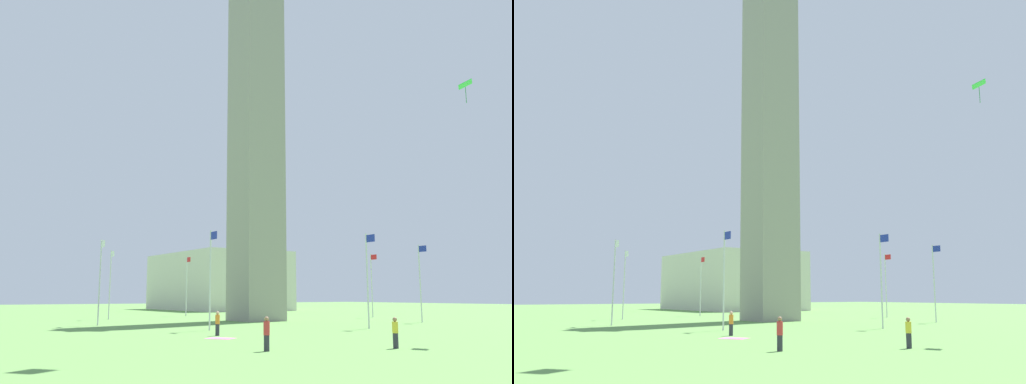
{
  "view_description": "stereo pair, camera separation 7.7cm",
  "coord_description": "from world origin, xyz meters",
  "views": [
    {
      "loc": [
        53.84,
        -34.66,
        2.81
      ],
      "look_at": [
        0.0,
        0.0,
        14.5
      ],
      "focal_mm": 39.71,
      "sensor_mm": 36.0,
      "label": 1
    },
    {
      "loc": [
        53.88,
        -34.6,
        2.81
      ],
      "look_at": [
        0.0,
        0.0,
        14.5
      ],
      "focal_mm": 39.71,
      "sensor_mm": 36.0,
      "label": 2
    }
  ],
  "objects": [
    {
      "name": "flagpole_sw",
      "position": [
        -12.46,
        -12.52,
        4.43
      ],
      "size": [
        1.12,
        0.14,
        8.08
      ],
      "color": "silver",
      "rests_on": "ground"
    },
    {
      "name": "flagpole_e",
      "position": [
        0.06,
        17.71,
        4.43
      ],
      "size": [
        1.12,
        0.14,
        8.08
      ],
      "color": "silver",
      "rests_on": "ground"
    },
    {
      "name": "flagpole_ne",
      "position": [
        12.58,
        12.52,
        4.43
      ],
      "size": [
        1.12,
        0.14,
        8.08
      ],
      "color": "silver",
      "rests_on": "ground"
    },
    {
      "name": "person_orange_shirt",
      "position": [
        18.09,
        -14.87,
        0.84
      ],
      "size": [
        0.32,
        0.32,
        1.69
      ],
      "rotation": [
        0.0,
        0.0,
        2.34
      ],
      "color": "#2D2D38",
      "rests_on": "ground"
    },
    {
      "name": "flagpole_s",
      "position": [
        -17.65,
        0.0,
        4.43
      ],
      "size": [
        1.12,
        0.14,
        8.08
      ],
      "color": "silver",
      "rests_on": "ground"
    },
    {
      "name": "distant_building",
      "position": [
        -44.84,
        19.72,
        5.4
      ],
      "size": [
        27.93,
        17.98,
        10.8
      ],
      "color": "beige",
      "rests_on": "ground"
    },
    {
      "name": "flagpole_se",
      "position": [
        -12.46,
        12.52,
        4.43
      ],
      "size": [
        1.12,
        0.14,
        8.08
      ],
      "color": "silver",
      "rests_on": "ground"
    },
    {
      "name": "flagpole_w",
      "position": [
        0.06,
        -17.71,
        4.43
      ],
      "size": [
        1.12,
        0.14,
        8.08
      ],
      "color": "silver",
      "rests_on": "ground"
    },
    {
      "name": "picnic_blanket_near_first_person",
      "position": [
        20.4,
        -15.92,
        0.01
      ],
      "size": [
        2.28,
        2.19,
        0.01
      ],
      "primitive_type": "cube",
      "rotation": [
        0.0,
        0.0,
        0.63
      ],
      "color": "pink",
      "rests_on": "ground"
    },
    {
      "name": "obelisk_monument",
      "position": [
        0.0,
        0.0,
        22.42
      ],
      "size": [
        4.93,
        4.93,
        44.85
      ],
      "color": "gray",
      "rests_on": "ground"
    },
    {
      "name": "person_yellow_shirt",
      "position": [
        31.68,
        -11.5,
        0.81
      ],
      "size": [
        0.32,
        0.32,
        1.64
      ],
      "rotation": [
        0.0,
        0.0,
        3.23
      ],
      "color": "#2D2D38",
      "rests_on": "ground"
    },
    {
      "name": "ground_plane",
      "position": [
        0.0,
        0.0,
        0.0
      ],
      "size": [
        260.0,
        260.0,
        0.0
      ],
      "primitive_type": "plane",
      "color": "#609347"
    },
    {
      "name": "person_red_shirt",
      "position": [
        29.25,
        -18.19,
        0.86
      ],
      "size": [
        0.32,
        0.32,
        1.73
      ],
      "rotation": [
        0.0,
        0.0,
        2.42
      ],
      "color": "#2D2D38",
      "rests_on": "ground"
    },
    {
      "name": "kite_green_diamond",
      "position": [
        30.13,
        -1.92,
        17.31
      ],
      "size": [
        1.3,
        1.32,
        1.55
      ],
      "color": "green"
    },
    {
      "name": "flagpole_n",
      "position": [
        17.77,
        0.0,
        4.43
      ],
      "size": [
        1.12,
        0.14,
        8.08
      ],
      "color": "silver",
      "rests_on": "ground"
    },
    {
      "name": "flagpole_nw",
      "position": [
        12.58,
        -12.52,
        4.43
      ],
      "size": [
        1.12,
        0.14,
        8.08
      ],
      "color": "silver",
      "rests_on": "ground"
    }
  ]
}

